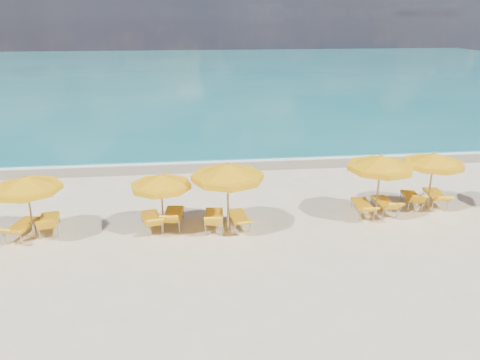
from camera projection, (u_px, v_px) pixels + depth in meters
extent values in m
plane|color=beige|center=(245.00, 223.00, 17.72)|extent=(120.00, 120.00, 0.00)
cube|color=#136C70|center=(200.00, 73.00, 62.63)|extent=(120.00, 80.00, 0.30)
cube|color=tan|center=(227.00, 164.00, 24.64)|extent=(120.00, 2.60, 0.01)
cube|color=white|center=(226.00, 160.00, 25.39)|extent=(120.00, 1.20, 0.03)
cube|color=white|center=(130.00, 126.00, 32.97)|extent=(14.00, 0.36, 0.05)
cube|color=white|center=(301.00, 104.00, 41.05)|extent=(18.00, 0.30, 0.05)
cylinder|color=tan|center=(30.00, 209.00, 16.13)|extent=(0.07, 0.07, 2.28)
cone|color=#FBAC0C|center=(26.00, 183.00, 15.81)|extent=(2.71, 2.71, 0.46)
cylinder|color=#FBAC0C|center=(27.00, 189.00, 15.88)|extent=(2.73, 2.73, 0.18)
sphere|color=tan|center=(25.00, 176.00, 15.73)|extent=(0.10, 0.10, 0.10)
cylinder|color=tan|center=(162.00, 204.00, 16.75)|extent=(0.07, 0.07, 2.12)
cone|color=#FBAC0C|center=(161.00, 180.00, 16.46)|extent=(2.55, 2.55, 0.42)
cylinder|color=#FBAC0C|center=(161.00, 186.00, 16.53)|extent=(2.57, 2.57, 0.17)
sphere|color=tan|center=(160.00, 175.00, 16.38)|extent=(0.09, 0.09, 0.09)
cylinder|color=tan|center=(228.00, 199.00, 16.69)|extent=(0.08, 0.08, 2.52)
cone|color=#FBAC0C|center=(228.00, 170.00, 16.33)|extent=(2.61, 2.61, 0.50)
cylinder|color=#FBAC0C|center=(228.00, 177.00, 16.41)|extent=(2.63, 2.63, 0.20)
sphere|color=tan|center=(228.00, 163.00, 16.25)|extent=(0.11, 0.11, 0.11)
cylinder|color=tan|center=(378.00, 187.00, 17.89)|extent=(0.08, 0.08, 2.45)
cone|color=#FBAC0C|center=(381.00, 161.00, 17.54)|extent=(2.81, 2.81, 0.49)
cylinder|color=#FBAC0C|center=(380.00, 168.00, 17.63)|extent=(2.83, 2.83, 0.20)
sphere|color=tan|center=(382.00, 155.00, 17.46)|extent=(0.11, 0.11, 0.11)
cylinder|color=tan|center=(431.00, 181.00, 18.72)|extent=(0.07, 0.07, 2.29)
cone|color=#FBAC0C|center=(434.00, 158.00, 18.40)|extent=(2.38, 2.38, 0.46)
cylinder|color=#FBAC0C|center=(433.00, 164.00, 18.48)|extent=(2.40, 2.40, 0.18)
sphere|color=tan|center=(435.00, 153.00, 18.32)|extent=(0.10, 0.10, 0.10)
cube|color=#FBB20F|center=(23.00, 225.00, 16.63)|extent=(0.88, 1.47, 0.08)
cube|color=#FBB20F|center=(7.00, 231.00, 15.68)|extent=(0.72, 0.68, 0.45)
cube|color=#FBB20F|center=(49.00, 220.00, 16.99)|extent=(0.88, 1.50, 0.09)
cube|color=#FBB20F|center=(46.00, 225.00, 16.07)|extent=(0.72, 0.65, 0.52)
cube|color=#FBB20F|center=(151.00, 218.00, 17.23)|extent=(0.87, 1.45, 0.08)
cube|color=#FBB20F|center=(155.00, 223.00, 16.34)|extent=(0.71, 0.66, 0.47)
cube|color=#FBB20F|center=(173.00, 214.00, 17.49)|extent=(0.79, 1.50, 0.09)
cube|color=#FBB20F|center=(170.00, 219.00, 16.50)|extent=(0.70, 0.63, 0.51)
cube|color=#FBB20F|center=(214.00, 216.00, 17.30)|extent=(0.75, 1.49, 0.09)
cube|color=#FBB20F|center=(214.00, 221.00, 16.31)|extent=(0.68, 0.60, 0.53)
cube|color=#FBB20F|center=(238.00, 216.00, 17.39)|extent=(0.71, 1.36, 0.08)
cube|color=#FBB20F|center=(244.00, 223.00, 16.49)|extent=(0.64, 0.64, 0.35)
cube|color=#FBB20F|center=(362.00, 204.00, 18.45)|extent=(0.74, 1.41, 0.08)
cube|color=#FBB20F|center=(369.00, 210.00, 17.50)|extent=(0.66, 0.64, 0.41)
cube|color=#FBB20F|center=(384.00, 202.00, 18.65)|extent=(0.62, 1.37, 0.08)
cube|color=#FBB20F|center=(394.00, 206.00, 17.71)|extent=(0.61, 0.56, 0.47)
cube|color=#FBB20F|center=(411.00, 196.00, 19.28)|extent=(0.82, 1.40, 0.08)
cube|color=#FBB20F|center=(418.00, 199.00, 18.39)|extent=(0.67, 0.59, 0.50)
cube|color=#FBB20F|center=(435.00, 194.00, 19.47)|extent=(0.85, 1.47, 0.08)
cube|color=#FBB20F|center=(444.00, 199.00, 18.50)|extent=(0.71, 0.70, 0.41)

